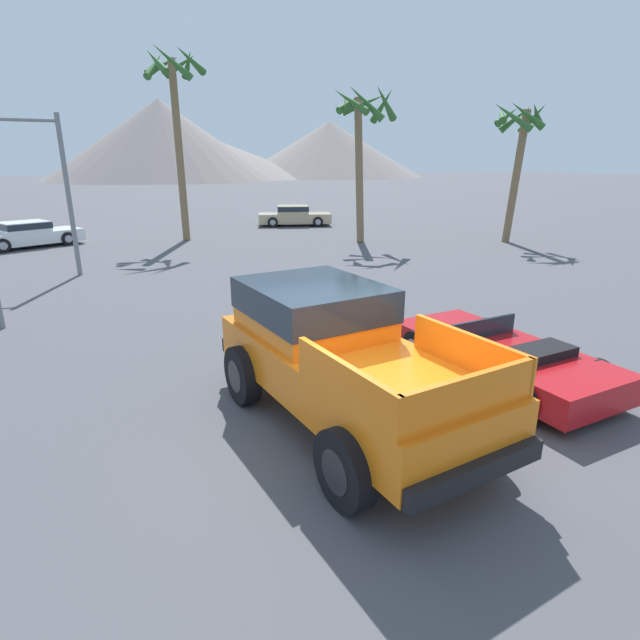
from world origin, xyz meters
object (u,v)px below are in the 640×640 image
(parked_car_white, at_px, (27,234))
(palm_tree_short, at_px, (363,126))
(orange_pickup_truck, at_px, (334,347))
(traffic_light_main, at_px, (4,163))
(parked_car_tan, at_px, (294,215))
(palm_tree_leaning, at_px, (518,138))
(red_convertible_car, at_px, (501,357))
(palm_tree_tall, at_px, (175,100))

(parked_car_white, relative_size, palm_tree_short, 0.68)
(orange_pickup_truck, height_order, traffic_light_main, traffic_light_main)
(parked_car_white, bearing_deg, parked_car_tan, 75.50)
(parked_car_tan, xyz_separation_m, palm_tree_leaning, (7.38, -10.47, 4.25))
(orange_pickup_truck, bearing_deg, red_convertible_car, -5.86)
(traffic_light_main, bearing_deg, parked_car_white, -84.51)
(parked_car_white, distance_m, traffic_light_main, 8.23)
(red_convertible_car, bearing_deg, palm_tree_leaning, 42.33)
(orange_pickup_truck, xyz_separation_m, parked_car_white, (-6.45, 20.35, -0.54))
(parked_car_white, distance_m, parked_car_tan, 14.57)
(red_convertible_car, distance_m, parked_car_tan, 23.67)
(palm_tree_tall, relative_size, palm_tree_short, 1.25)
(palm_tree_leaning, bearing_deg, palm_tree_short, 156.63)
(red_convertible_car, bearing_deg, palm_tree_short, 66.84)
(orange_pickup_truck, distance_m, palm_tree_tall, 20.49)
(palm_tree_tall, bearing_deg, parked_car_tan, 26.68)
(red_convertible_car, xyz_separation_m, traffic_light_main, (-9.07, 12.67, 3.32))
(red_convertible_car, relative_size, palm_tree_short, 0.60)
(traffic_light_main, distance_m, palm_tree_tall, 9.85)
(orange_pickup_truck, relative_size, palm_tree_short, 0.76)
(palm_tree_tall, bearing_deg, traffic_light_main, -132.39)
(red_convertible_car, xyz_separation_m, palm_tree_short, (5.18, 15.65, 4.96))
(red_convertible_car, distance_m, palm_tree_leaning, 17.98)
(palm_tree_short, bearing_deg, parked_car_tan, 95.42)
(palm_tree_leaning, bearing_deg, traffic_light_main, -179.70)
(red_convertible_car, height_order, parked_car_tan, parked_car_tan)
(parked_car_tan, bearing_deg, red_convertible_car, 6.34)
(traffic_light_main, height_order, palm_tree_short, palm_tree_short)
(palm_tree_tall, xyz_separation_m, palm_tree_short, (7.89, -3.99, -1.18))
(traffic_light_main, bearing_deg, palm_tree_leaning, -179.70)
(red_convertible_car, distance_m, palm_tree_tall, 20.75)
(parked_car_white, bearing_deg, palm_tree_leaning, 44.57)
(red_convertible_car, bearing_deg, traffic_light_main, 120.76)
(parked_car_tan, bearing_deg, parked_car_white, -60.89)
(traffic_light_main, bearing_deg, palm_tree_tall, -132.39)
(parked_car_tan, distance_m, palm_tree_leaning, 13.49)
(palm_tree_short, bearing_deg, orange_pickup_truck, -118.42)
(parked_car_tan, height_order, palm_tree_short, palm_tree_short)
(orange_pickup_truck, xyz_separation_m, palm_tree_short, (8.53, 15.77, 4.24))
(red_convertible_car, distance_m, parked_car_white, 22.48)
(traffic_light_main, height_order, palm_tree_tall, palm_tree_tall)
(red_convertible_car, relative_size, parked_car_tan, 0.90)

